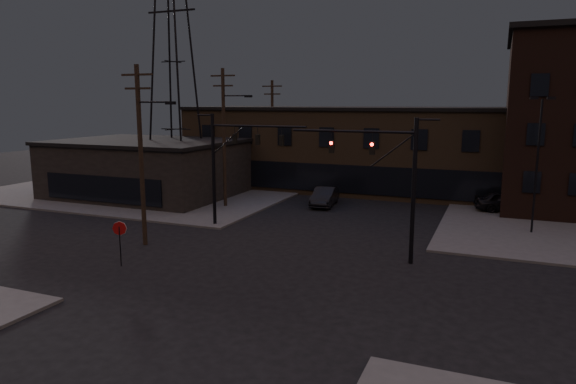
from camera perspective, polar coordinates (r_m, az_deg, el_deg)
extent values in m
plane|color=black|center=(27.09, -2.00, -9.01)|extent=(140.00, 140.00, 0.00)
cube|color=#474744|center=(56.51, -13.17, 0.84)|extent=(30.00, 30.00, 0.15)
cube|color=#483826|center=(52.61, 10.71, 4.57)|extent=(40.00, 12.00, 8.00)
cube|color=black|center=(50.22, -15.39, 2.41)|extent=(16.00, 12.00, 5.00)
cylinder|color=black|center=(28.52, 13.78, -0.02)|extent=(0.24, 0.24, 8.00)
cylinder|color=black|center=(28.87, 7.13, 6.71)|extent=(7.00, 0.14, 0.14)
cube|color=#FF140C|center=(28.65, 9.35, 4.82)|extent=(0.28, 0.22, 0.70)
cube|color=#FF140C|center=(29.27, 4.88, 5.02)|extent=(0.28, 0.22, 0.70)
cylinder|color=black|center=(36.74, -8.26, 2.36)|extent=(0.24, 0.24, 8.00)
cylinder|color=black|center=(34.80, -3.39, 7.32)|extent=(7.00, 0.14, 0.14)
cube|color=black|center=(35.65, -5.92, 5.89)|extent=(0.28, 0.22, 0.70)
cube|color=black|center=(34.86, -3.37, 5.84)|extent=(0.28, 0.22, 0.70)
cube|color=black|center=(34.13, -0.71, 5.77)|extent=(0.28, 0.22, 0.70)
cylinder|color=black|center=(29.33, -18.15, -5.77)|extent=(0.06, 0.06, 2.20)
cylinder|color=maroon|center=(29.10, -18.23, -3.87)|extent=(0.72, 0.33, 0.76)
cylinder|color=black|center=(32.50, -16.02, 3.75)|extent=(0.28, 0.28, 11.00)
cube|color=black|center=(32.37, -16.45, 12.40)|extent=(2.20, 0.12, 0.12)
cube|color=black|center=(32.34, -16.38, 10.99)|extent=(1.80, 0.12, 0.12)
cube|color=black|center=(30.95, -12.92, 9.62)|extent=(0.60, 0.25, 0.18)
cylinder|color=black|center=(42.98, -7.12, 5.83)|extent=(0.28, 0.28, 11.50)
cube|color=black|center=(42.92, -7.27, 12.70)|extent=(2.20, 0.12, 0.12)
cube|color=black|center=(42.89, -7.24, 11.64)|extent=(1.80, 0.12, 0.12)
cube|color=black|center=(41.78, -4.43, 10.56)|extent=(0.60, 0.25, 0.18)
cylinder|color=black|center=(54.14, -1.75, 6.48)|extent=(0.28, 0.28, 11.00)
cube|color=black|center=(54.06, -1.78, 11.67)|extent=(2.20, 0.12, 0.12)
cube|color=black|center=(54.04, -1.77, 10.83)|extent=(1.80, 0.12, 0.12)
cylinder|color=black|center=(37.63, 25.91, 2.40)|extent=(0.14, 0.14, 9.00)
cube|color=black|center=(37.35, 25.67, 9.38)|extent=(0.50, 0.28, 0.18)
cube|color=black|center=(37.41, 27.22, 9.27)|extent=(0.50, 0.28, 0.18)
imported|color=black|center=(44.60, 23.06, -0.95)|extent=(5.08, 2.96, 1.62)
imported|color=silver|center=(49.00, 28.81, -0.71)|extent=(4.55, 3.03, 1.22)
imported|color=black|center=(44.15, 4.10, -0.49)|extent=(2.20, 4.99, 1.59)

